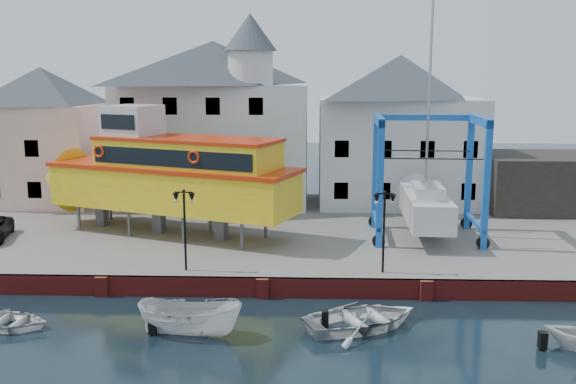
{
  "coord_description": "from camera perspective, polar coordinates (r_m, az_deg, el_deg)",
  "views": [
    {
      "loc": [
        2.36,
        -30.01,
        11.0
      ],
      "look_at": [
        1.0,
        7.0,
        4.0
      ],
      "focal_mm": 40.0,
      "sensor_mm": 36.0,
      "label": 1
    }
  ],
  "objects": [
    {
      "name": "travel_lift",
      "position": [
        40.45,
        12.02,
        -0.41
      ],
      "size": [
        6.84,
        9.49,
        14.21
      ],
      "rotation": [
        0.0,
        0.0,
        -0.04
      ],
      "color": "#1464A7",
      "rests_on": "hardstanding"
    },
    {
      "name": "motorboat_d",
      "position": [
        31.1,
        -23.89,
        -10.97
      ],
      "size": [
        4.25,
        3.24,
        0.82
      ],
      "primitive_type": "imported",
      "rotation": [
        0.0,
        0.0,
        1.46
      ],
      "color": "silver",
      "rests_on": "ground"
    },
    {
      "name": "building_white_main",
      "position": [
        49.07,
        -6.41,
        6.36
      ],
      "size": [
        14.0,
        8.3,
        14.0
      ],
      "color": "silver",
      "rests_on": "hardstanding"
    },
    {
      "name": "motorboat_a",
      "position": [
        28.1,
        -8.67,
        -12.46
      ],
      "size": [
        4.76,
        2.31,
        1.77
      ],
      "primitive_type": "imported",
      "rotation": [
        0.0,
        0.0,
        1.44
      ],
      "color": "silver",
      "rests_on": "ground"
    },
    {
      "name": "building_pink",
      "position": [
        52.37,
        -20.86,
        4.69
      ],
      "size": [
        8.0,
        7.0,
        10.3
      ],
      "color": "#D6A593",
      "rests_on": "hardstanding"
    },
    {
      "name": "quay_wall",
      "position": [
        31.98,
        -2.27,
        -8.47
      ],
      "size": [
        44.0,
        0.47,
        1.0
      ],
      "color": "maroon",
      "rests_on": "ground"
    },
    {
      "name": "building_white_right",
      "position": [
        49.65,
        9.83,
        5.46
      ],
      "size": [
        12.0,
        8.0,
        11.2
      ],
      "color": "silver",
      "rests_on": "hardstanding"
    },
    {
      "name": "shed_dark",
      "position": [
        50.5,
        21.31,
        0.85
      ],
      "size": [
        8.0,
        7.0,
        4.0
      ],
      "primitive_type": "cube",
      "color": "black",
      "rests_on": "hardstanding"
    },
    {
      "name": "ground",
      "position": [
        32.05,
        -2.28,
        -9.38
      ],
      "size": [
        140.0,
        140.0,
        0.0
      ],
      "primitive_type": "plane",
      "color": "#14232D",
      "rests_on": "ground"
    },
    {
      "name": "lamp_post_right",
      "position": [
        32.15,
        8.56,
        -1.67
      ],
      "size": [
        1.12,
        0.32,
        4.2
      ],
      "color": "black",
      "rests_on": "hardstanding"
    },
    {
      "name": "tour_boat",
      "position": [
        40.5,
        -11.5,
        1.59
      ],
      "size": [
        18.51,
        10.63,
        7.92
      ],
      "rotation": [
        0.0,
        0.0,
        -0.37
      ],
      "color": "#59595E",
      "rests_on": "hardstanding"
    },
    {
      "name": "hardstanding",
      "position": [
        42.39,
        -1.15,
        -3.64
      ],
      "size": [
        44.0,
        22.0,
        1.0
      ],
      "primitive_type": "cube",
      "color": "#64615F",
      "rests_on": "ground"
    },
    {
      "name": "lamp_post_left",
      "position": [
        32.57,
        -9.21,
        -1.53
      ],
      "size": [
        1.12,
        0.32,
        4.2
      ],
      "color": "black",
      "rests_on": "hardstanding"
    },
    {
      "name": "motorboat_b",
      "position": [
        28.73,
        6.57,
        -11.88
      ],
      "size": [
        6.3,
        5.53,
        1.09
      ],
      "primitive_type": "imported",
      "rotation": [
        0.0,
        0.0,
        1.98
      ],
      "color": "silver",
      "rests_on": "ground"
    }
  ]
}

